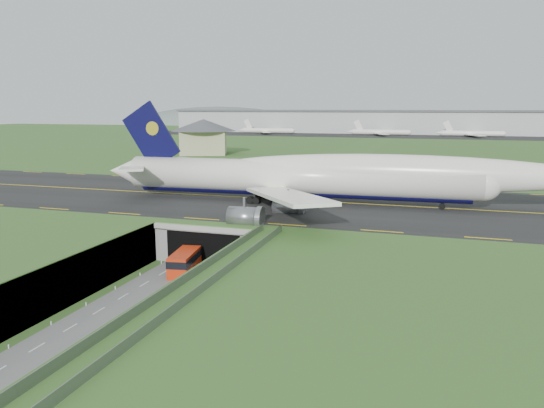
% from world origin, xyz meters
% --- Properties ---
extents(ground, '(900.00, 900.00, 0.00)m').
position_xyz_m(ground, '(0.00, 0.00, 0.00)').
color(ground, '#335923').
rests_on(ground, ground).
extents(airfield_deck, '(800.00, 800.00, 6.00)m').
position_xyz_m(airfield_deck, '(0.00, 0.00, 3.00)').
color(airfield_deck, gray).
rests_on(airfield_deck, ground).
extents(trench_road, '(12.00, 75.00, 0.20)m').
position_xyz_m(trench_road, '(0.00, -7.50, 0.10)').
color(trench_road, slate).
rests_on(trench_road, ground).
extents(taxiway, '(800.00, 44.00, 0.18)m').
position_xyz_m(taxiway, '(0.00, 33.00, 6.09)').
color(taxiway, black).
rests_on(taxiway, airfield_deck).
extents(tunnel_portal, '(17.00, 22.30, 6.00)m').
position_xyz_m(tunnel_portal, '(0.00, 16.71, 3.33)').
color(tunnel_portal, gray).
rests_on(tunnel_portal, ground).
extents(guideway, '(3.00, 53.00, 7.05)m').
position_xyz_m(guideway, '(11.00, -19.11, 5.32)').
color(guideway, '#A8A8A3').
rests_on(guideway, ground).
extents(jumbo_jet, '(88.97, 58.17, 19.26)m').
position_xyz_m(jumbo_jet, '(14.55, 30.85, 11.17)').
color(jumbo_jet, white).
rests_on(jumbo_jet, ground).
extents(shuttle_tram, '(4.12, 8.05, 3.13)m').
position_xyz_m(shuttle_tram, '(-0.62, 3.15, 1.72)').
color(shuttle_tram, red).
rests_on(shuttle_tram, ground).
extents(service_building, '(30.91, 30.91, 13.11)m').
position_xyz_m(service_building, '(-51.52, 119.81, 13.76)').
color(service_building, tan).
rests_on(service_building, ground).
extents(cargo_terminal, '(320.00, 67.00, 15.60)m').
position_xyz_m(cargo_terminal, '(-0.09, 299.41, 13.96)').
color(cargo_terminal, '#B2B2B2').
rests_on(cargo_terminal, ground).
extents(distant_hills, '(700.00, 91.00, 60.00)m').
position_xyz_m(distant_hills, '(64.38, 430.00, -4.00)').
color(distant_hills, '#54655E').
rests_on(distant_hills, ground).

